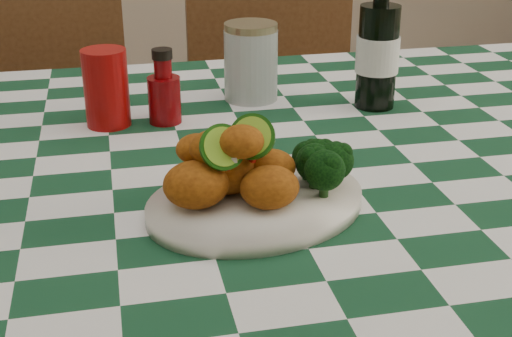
{
  "coord_description": "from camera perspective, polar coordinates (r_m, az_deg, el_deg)",
  "views": [
    {
      "loc": [
        -0.2,
        -0.91,
        1.18
      ],
      "look_at": [
        -0.04,
        -0.16,
        0.84
      ],
      "focal_mm": 50.0,
      "sensor_mm": 36.0,
      "label": 1
    }
  ],
  "objects": [
    {
      "name": "plate",
      "position": [
        0.86,
        0.0,
        -2.81
      ],
      "size": [
        0.33,
        0.29,
        0.02
      ],
      "primitive_type": null,
      "rotation": [
        0.0,
        0.0,
        0.32
      ],
      "color": "silver",
      "rests_on": "dining_table"
    },
    {
      "name": "fried_chicken_pile",
      "position": [
        0.83,
        -1.3,
        0.48
      ],
      "size": [
        0.14,
        0.11,
        0.09
      ],
      "primitive_type": null,
      "color": "#A2520F",
      "rests_on": "plate"
    },
    {
      "name": "broccoli_side",
      "position": [
        0.87,
        5.71,
        0.29
      ],
      "size": [
        0.07,
        0.07,
        0.06
      ],
      "primitive_type": null,
      "color": "black",
      "rests_on": "plate"
    },
    {
      "name": "red_tumbler",
      "position": [
        1.13,
        -11.89,
        6.32
      ],
      "size": [
        0.07,
        0.07,
        0.12
      ],
      "primitive_type": "cylinder",
      "rotation": [
        0.0,
        0.0,
        -0.02
      ],
      "color": "#930808",
      "rests_on": "dining_table"
    },
    {
      "name": "ketchup_bottle",
      "position": [
        1.13,
        -7.39,
        6.54
      ],
      "size": [
        0.07,
        0.07,
        0.12
      ],
      "primitive_type": null,
      "rotation": [
        0.0,
        0.0,
        -0.41
      ],
      "color": "#6B0508",
      "rests_on": "dining_table"
    },
    {
      "name": "mason_jar",
      "position": [
        1.23,
        -0.41,
        8.54
      ],
      "size": [
        0.1,
        0.1,
        0.13
      ],
      "primitive_type": null,
      "rotation": [
        0.0,
        0.0,
        -0.07
      ],
      "color": "#B2BCBA",
      "rests_on": "dining_table"
    },
    {
      "name": "beer_bottle",
      "position": [
        1.2,
        9.79,
        10.39
      ],
      "size": [
        0.09,
        0.09,
        0.24
      ],
      "primitive_type": null,
      "rotation": [
        0.0,
        0.0,
        0.23
      ],
      "color": "black",
      "rests_on": "dining_table"
    },
    {
      "name": "wooden_chair_left",
      "position": [
        1.81,
        -15.09,
        -1.15
      ],
      "size": [
        0.45,
        0.46,
        0.87
      ],
      "primitive_type": null,
      "rotation": [
        0.0,
        0.0,
        0.13
      ],
      "color": "#472814",
      "rests_on": "ground"
    },
    {
      "name": "wooden_chair_right",
      "position": [
        1.86,
        2.16,
        2.24
      ],
      "size": [
        0.47,
        0.49,
        0.98
      ],
      "primitive_type": null,
      "rotation": [
        0.0,
        0.0,
        -0.04
      ],
      "color": "#472814",
      "rests_on": "ground"
    }
  ]
}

